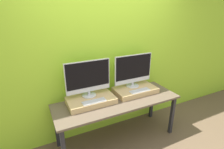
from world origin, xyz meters
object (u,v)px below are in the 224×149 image
object	(u,v)px
keyboard_left	(94,101)
keyboard_right	(140,91)
monitor_left	(88,78)
monitor_right	(133,70)

from	to	relation	value
keyboard_left	keyboard_right	distance (m)	0.76
monitor_left	keyboard_right	size ratio (longest dim) A/B	1.99
monitor_left	keyboard_left	distance (m)	0.35
keyboard_left	keyboard_right	xyz separation A→B (m)	(0.76, 0.00, 0.00)
monitor_left	monitor_right	xyz separation A→B (m)	(0.76, 0.00, 0.00)
monitor_left	keyboard_left	size ratio (longest dim) A/B	1.99
monitor_left	keyboard_right	distance (m)	0.83
monitor_right	keyboard_right	distance (m)	0.35
keyboard_left	monitor_right	size ratio (longest dim) A/B	0.50
keyboard_left	monitor_right	distance (m)	0.83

